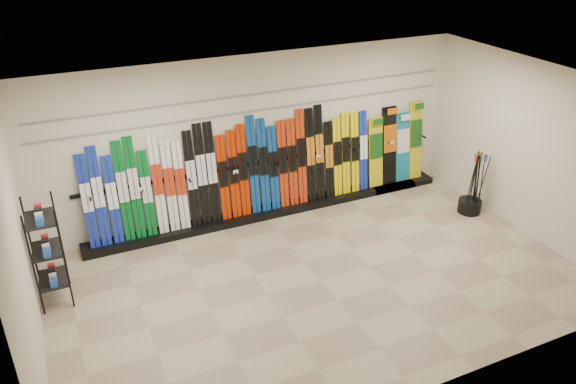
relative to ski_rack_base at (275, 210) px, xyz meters
name	(u,v)px	position (x,y,z in m)	size (l,w,h in m)	color
floor	(320,280)	(-0.22, -2.28, -0.06)	(8.00, 8.00, 0.00)	gray
back_wall	(258,137)	(-0.22, 0.22, 1.44)	(8.00, 8.00, 0.00)	beige
left_wall	(20,259)	(-4.22, -2.28, 1.44)	(5.00, 5.00, 0.00)	beige
right_wall	(531,150)	(3.78, -2.28, 1.44)	(5.00, 5.00, 0.00)	beige
ceiling	(326,93)	(-0.22, -2.28, 2.94)	(8.00, 8.00, 0.00)	silver
ski_rack_base	(275,210)	(0.00, 0.00, 0.00)	(8.00, 0.40, 0.12)	black
skis	(238,172)	(-0.68, 0.07, 0.90)	(5.38, 0.28, 1.83)	#142BA7
snowboards	(396,146)	(2.71, 0.08, 0.81)	(1.26, 0.25, 1.60)	gold
accessory_rack	(48,253)	(-3.97, -1.05, 0.74)	(0.40, 0.60, 1.60)	black
pole_bin	(469,206)	(3.38, -1.50, 0.07)	(0.43, 0.43, 0.25)	black
ski_poles	(476,183)	(3.41, -1.54, 0.55)	(0.35, 0.28, 1.18)	black
slatwall_rail_0	(258,111)	(-0.22, 0.20, 1.94)	(7.60, 0.02, 0.03)	gray
slatwall_rail_1	(257,94)	(-0.22, 0.20, 2.24)	(7.60, 0.02, 0.03)	gray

